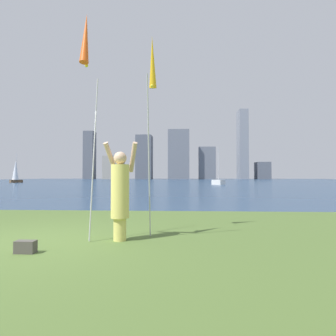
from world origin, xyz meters
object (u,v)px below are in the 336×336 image
kite_flag_left (86,47)px  bag (26,247)px  kite_flag_right (152,68)px  sailboat_3 (16,172)px  person (120,192)px  sailboat_5 (218,182)px

kite_flag_left → bag: size_ratio=13.29×
kite_flag_right → sailboat_3: bearing=123.8°
person → kite_flag_left: (-0.54, -0.41, 2.59)m
sailboat_3 → kite_flag_right: bearing=-56.2°
sailboat_3 → bag: bearing=-58.8°
person → kite_flag_left: 2.68m
kite_flag_left → sailboat_3: 53.38m
person → sailboat_3: size_ratio=0.35×
person → bag: (-1.29, -0.96, -0.82)m
kite_flag_left → sailboat_3: size_ratio=0.77×
bag → sailboat_3: (-27.71, 45.69, 1.87)m
person → sailboat_3: 53.31m
person → sailboat_5: (5.94, 34.59, -0.54)m
person → bag: person is taller
kite_flag_left → kite_flag_right: 1.50m
sailboat_5 → person: bearing=-99.7°
sailboat_3 → sailboat_5: (34.93, -10.14, -1.59)m
person → kite_flag_left: bearing=-152.7°
person → kite_flag_right: kite_flag_right is taller
kite_flag_left → sailboat_3: bearing=122.2°
person → kite_flag_right: size_ratio=0.45×
person → kite_flag_left: kite_flag_left is taller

